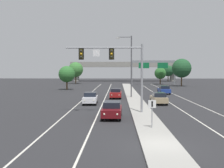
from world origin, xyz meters
name	(u,v)px	position (x,y,z in m)	size (l,w,h in m)	color
ground_plane	(161,146)	(0.00, 0.00, 0.00)	(260.00, 260.00, 0.00)	#28282B
median_island	(139,106)	(0.00, 18.00, 0.07)	(2.40, 110.00, 0.15)	#9E9B93
lane_stripe_oncoming_center	(104,101)	(-4.70, 25.00, 0.00)	(0.14, 100.00, 0.01)	silver
lane_stripe_receding_center	(167,101)	(4.70, 25.00, 0.00)	(0.14, 100.00, 0.01)	silver
edge_stripe_left	(82,101)	(-8.00, 25.00, 0.00)	(0.14, 100.00, 0.01)	silver
edge_stripe_right	(189,101)	(8.00, 25.00, 0.00)	(0.14, 100.00, 0.01)	silver
overhead_signal_mast	(117,63)	(-2.70, 12.72, 5.37)	(8.11, 0.44, 7.20)	gray
median_sign_post	(152,109)	(0.04, 4.76, 1.59)	(0.60, 0.10, 2.20)	gray
street_lamp_median	(130,63)	(-0.62, 29.24, 5.79)	(2.58, 0.28, 10.00)	#4C4C51
car_oncoming_darkred	(112,110)	(-3.17, 9.94, 0.82)	(1.93, 4.51, 1.58)	#5B0F14
car_oncoming_white	(90,98)	(-6.32, 20.94, 0.82)	(1.91, 4.50, 1.58)	silver
car_oncoming_red	(116,93)	(-2.95, 28.60, 0.82)	(1.89, 4.50, 1.58)	maroon
car_receding_tan	(159,98)	(2.91, 21.01, 0.82)	(1.91, 4.51, 1.58)	tan
car_receding_blue	(164,90)	(6.21, 36.83, 0.82)	(1.92, 4.51, 1.58)	navy
highway_sign_gantry	(153,65)	(8.20, 69.36, 6.16)	(13.28, 0.42, 7.50)	gray
overpass_bridge	(124,67)	(0.00, 95.53, 5.78)	(42.40, 6.40, 7.65)	gray
tree_far_right_b	(168,70)	(17.06, 93.60, 4.29)	(4.54, 4.54, 6.57)	#4C3823
tree_far_right_a	(160,73)	(10.87, 72.73, 3.49)	(3.70, 3.70, 5.35)	#4C3823
tree_far_right_c	(182,68)	(15.15, 61.83, 5.02)	(5.32, 5.32, 7.69)	#4C3823
tree_far_left_b	(67,74)	(-14.37, 47.70, 3.58)	(3.79, 3.79, 5.49)	#4C3823
tree_far_left_c	(76,70)	(-16.47, 75.34, 4.63)	(4.90, 4.90, 7.09)	#4C3823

